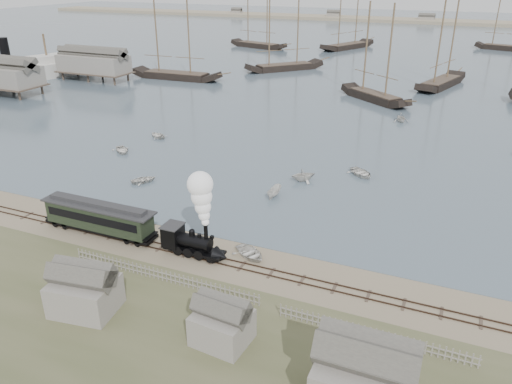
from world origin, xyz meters
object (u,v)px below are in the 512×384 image
at_px(steamship, 7,60).
at_px(passenger_coach, 99,216).
at_px(beached_dinghy, 250,253).
at_px(locomotive, 199,221).

bearing_deg(steamship, passenger_coach, -107.98).
bearing_deg(steamship, beached_dinghy, -101.53).
bearing_deg(locomotive, beached_dinghy, 23.58).
bearing_deg(beached_dinghy, steamship, 90.45).
height_order(passenger_coach, steamship, steamship).
bearing_deg(locomotive, steamship, 147.17).
height_order(locomotive, beached_dinghy, locomotive).
bearing_deg(beached_dinghy, passenger_coach, 127.70).
xyz_separation_m(locomotive, passenger_coach, (-12.09, 0.00, -1.90)).
relative_size(beached_dinghy, steamship, 0.08).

